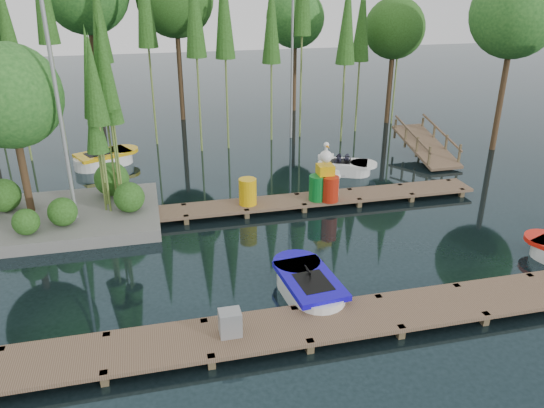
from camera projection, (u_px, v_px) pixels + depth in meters
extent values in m
plane|color=#18292E|center=(260.00, 245.00, 16.15)|extent=(90.00, 90.00, 0.00)
cube|color=brown|center=(302.00, 325.00, 12.03)|extent=(18.00, 1.50, 0.10)
cube|color=brown|center=(3.00, 358.00, 11.29)|extent=(0.16, 0.16, 0.50)
cube|color=brown|center=(105.00, 382.00, 10.63)|extent=(0.16, 0.16, 0.50)
cube|color=brown|center=(108.00, 343.00, 11.75)|extent=(0.16, 0.16, 0.50)
cube|color=brown|center=(212.00, 365.00, 11.09)|extent=(0.16, 0.16, 0.50)
cube|color=brown|center=(204.00, 329.00, 12.21)|extent=(0.16, 0.16, 0.50)
cube|color=brown|center=(310.00, 350.00, 11.55)|extent=(0.16, 0.16, 0.50)
cube|color=brown|center=(294.00, 317.00, 12.67)|extent=(0.16, 0.16, 0.50)
cube|color=brown|center=(400.00, 335.00, 12.01)|extent=(0.16, 0.16, 0.50)
cube|color=brown|center=(378.00, 305.00, 13.13)|extent=(0.16, 0.16, 0.50)
cube|color=brown|center=(484.00, 322.00, 12.47)|extent=(0.16, 0.16, 0.50)
cube|color=brown|center=(455.00, 293.00, 13.59)|extent=(0.16, 0.16, 0.50)
cube|color=brown|center=(528.00, 283.00, 14.05)|extent=(0.16, 0.16, 0.50)
cube|color=brown|center=(273.00, 203.00, 18.49)|extent=(15.00, 1.20, 0.10)
cube|color=brown|center=(57.00, 235.00, 16.63)|extent=(0.16, 0.16, 0.50)
cube|color=brown|center=(60.00, 223.00, 17.48)|extent=(0.16, 0.16, 0.50)
cube|color=brown|center=(123.00, 229.00, 17.06)|extent=(0.16, 0.16, 0.50)
cube|color=brown|center=(124.00, 217.00, 17.92)|extent=(0.16, 0.16, 0.50)
cube|color=brown|center=(187.00, 223.00, 17.49)|extent=(0.16, 0.16, 0.50)
cube|color=brown|center=(184.00, 211.00, 18.35)|extent=(0.16, 0.16, 0.50)
cube|color=brown|center=(247.00, 217.00, 17.93)|extent=(0.16, 0.16, 0.50)
cube|color=brown|center=(242.00, 206.00, 18.78)|extent=(0.16, 0.16, 0.50)
cube|color=brown|center=(304.00, 211.00, 18.36)|extent=(0.16, 0.16, 0.50)
cube|color=brown|center=(297.00, 200.00, 19.22)|extent=(0.16, 0.16, 0.50)
cube|color=brown|center=(359.00, 205.00, 18.79)|extent=(0.16, 0.16, 0.50)
cube|color=brown|center=(349.00, 195.00, 19.65)|extent=(0.16, 0.16, 0.50)
cube|color=brown|center=(411.00, 200.00, 19.23)|extent=(0.16, 0.16, 0.50)
cube|color=brown|center=(399.00, 191.00, 20.08)|extent=(0.16, 0.16, 0.50)
cube|color=brown|center=(461.00, 195.00, 19.66)|extent=(0.16, 0.16, 0.50)
cube|color=brown|center=(448.00, 186.00, 20.52)|extent=(0.16, 0.16, 0.50)
cube|color=slate|center=(63.00, 219.00, 17.47)|extent=(6.20, 4.20, 0.42)
sphere|color=#2D611E|center=(3.00, 195.00, 17.32)|extent=(1.10, 1.10, 1.10)
sphere|color=#2D611E|center=(63.00, 212.00, 16.36)|extent=(0.90, 0.90, 0.90)
sphere|color=#2D611E|center=(112.00, 179.00, 18.56)|extent=(1.20, 1.20, 1.20)
sphere|color=#2D611E|center=(26.00, 222.00, 15.81)|extent=(0.80, 0.80, 0.80)
sphere|color=#2D611E|center=(129.00, 197.00, 17.30)|extent=(1.00, 1.00, 1.00)
cylinder|color=#45301D|center=(22.00, 165.00, 16.89)|extent=(0.24, 0.24, 3.60)
sphere|color=#327128|center=(9.00, 96.00, 16.02)|extent=(3.20, 3.20, 3.20)
cylinder|color=olive|center=(108.00, 129.00, 17.24)|extent=(0.07, 0.07, 5.93)
cone|color=#2D611E|center=(100.00, 64.00, 16.41)|extent=(0.70, 0.70, 2.97)
cylinder|color=olive|center=(98.00, 135.00, 17.08)|extent=(0.07, 0.07, 5.66)
cone|color=#2D611E|center=(90.00, 72.00, 16.29)|extent=(0.70, 0.70, 2.83)
cylinder|color=olive|center=(116.00, 139.00, 17.44)|extent=(0.07, 0.07, 5.22)
cone|color=#2D611E|center=(109.00, 83.00, 16.71)|extent=(0.70, 0.70, 2.61)
cylinder|color=olive|center=(102.00, 142.00, 16.58)|extent=(0.07, 0.07, 5.53)
cone|color=#2D611E|center=(93.00, 79.00, 15.81)|extent=(0.70, 0.70, 2.76)
cylinder|color=olive|center=(100.00, 164.00, 16.96)|extent=(0.07, 0.07, 4.01)
cone|color=#2D611E|center=(94.00, 121.00, 16.40)|extent=(0.70, 0.70, 2.01)
cylinder|color=olive|center=(112.00, 127.00, 17.13)|extent=(0.07, 0.07, 6.11)
cone|color=#2D611E|center=(103.00, 59.00, 16.28)|extent=(0.70, 0.70, 3.05)
cylinder|color=#45301D|center=(503.00, 85.00, 23.83)|extent=(0.26, 0.26, 6.06)
sphere|color=#327128|center=(515.00, 13.00, 22.63)|extent=(3.81, 3.81, 3.81)
cylinder|color=#45301D|center=(390.00, 77.00, 28.57)|extent=(0.26, 0.26, 5.02)
sphere|color=#2D611E|center=(395.00, 28.00, 27.57)|extent=(3.16, 3.16, 3.16)
cylinder|color=#45301D|center=(294.00, 66.00, 31.23)|extent=(0.26, 0.26, 5.31)
sphere|color=#327128|center=(295.00, 18.00, 30.17)|extent=(3.34, 3.34, 3.34)
cylinder|color=#45301D|center=(179.00, 61.00, 28.96)|extent=(0.26, 0.26, 6.46)
cylinder|color=#45301D|center=(95.00, 60.00, 27.91)|extent=(0.26, 0.26, 6.85)
cylinder|color=olive|center=(16.00, 75.00, 22.05)|extent=(0.09, 0.09, 7.48)
cone|color=#2D611E|center=(6.00, 22.00, 21.22)|extent=(0.90, 0.90, 4.11)
cylinder|color=olive|center=(50.00, 45.00, 22.45)|extent=(0.09, 0.09, 9.66)
cylinder|color=olive|center=(104.00, 64.00, 24.18)|extent=(0.09, 0.09, 7.69)
cone|color=#2D611E|center=(98.00, 14.00, 23.33)|extent=(0.90, 0.90, 4.23)
cylinder|color=olive|center=(149.00, 49.00, 24.04)|extent=(0.09, 0.09, 8.99)
cylinder|color=olive|center=(197.00, 58.00, 23.14)|extent=(0.09, 0.09, 8.44)
cone|color=#2D611E|center=(194.00, 1.00, 22.20)|extent=(0.90, 0.90, 4.64)
cylinder|color=olive|center=(226.00, 59.00, 23.58)|extent=(0.09, 0.09, 8.22)
cone|color=#2D611E|center=(224.00, 4.00, 22.66)|extent=(0.90, 0.90, 4.52)
cylinder|color=olive|center=(271.00, 64.00, 25.01)|extent=(0.09, 0.09, 7.41)
cone|color=#2D611E|center=(271.00, 18.00, 24.19)|extent=(0.90, 0.90, 4.07)
cylinder|color=olive|center=(302.00, 37.00, 25.07)|extent=(0.09, 0.09, 9.77)
cylinder|color=olive|center=(345.00, 65.00, 24.79)|extent=(0.09, 0.09, 7.40)
cone|color=#2D611E|center=(347.00, 18.00, 23.96)|extent=(0.90, 0.90, 4.07)
cylinder|color=olive|center=(359.00, 62.00, 26.55)|extent=(0.09, 0.09, 7.14)
cone|color=#2D611E|center=(362.00, 20.00, 25.76)|extent=(0.90, 0.90, 3.93)
cylinder|color=olive|center=(399.00, 43.00, 27.70)|extent=(0.09, 0.09, 8.61)
cylinder|color=gray|center=(61.00, 123.00, 15.81)|extent=(0.12, 0.12, 7.00)
cylinder|color=gray|center=(292.00, 67.00, 25.43)|extent=(0.12, 0.12, 7.00)
cube|color=brown|center=(426.00, 146.00, 23.65)|extent=(1.50, 3.94, 0.95)
cube|color=brown|center=(429.00, 157.00, 22.06)|extent=(0.08, 0.08, 0.90)
cube|color=brown|center=(417.00, 147.00, 23.00)|extent=(0.08, 0.08, 0.90)
cube|color=brown|center=(406.00, 138.00, 23.94)|extent=(0.08, 0.08, 0.90)
cube|color=brown|center=(395.00, 129.00, 24.87)|extent=(0.08, 0.08, 0.90)
cube|color=brown|center=(413.00, 134.00, 23.27)|extent=(0.06, 3.54, 0.83)
cube|color=brown|center=(459.00, 155.00, 22.36)|extent=(0.08, 0.08, 0.90)
cube|color=brown|center=(446.00, 145.00, 23.30)|extent=(0.08, 0.08, 0.90)
cube|color=brown|center=(434.00, 136.00, 24.24)|extent=(0.08, 0.08, 0.90)
cube|color=brown|center=(422.00, 127.00, 25.17)|extent=(0.08, 0.08, 0.90)
cube|color=brown|center=(441.00, 132.00, 23.57)|extent=(0.06, 3.54, 0.83)
cube|color=white|center=(309.00, 291.00, 13.43)|extent=(1.36, 1.37, 0.57)
cylinder|color=white|center=(300.00, 278.00, 13.97)|extent=(1.36, 1.36, 0.57)
cylinder|color=white|center=(319.00, 304.00, 12.88)|extent=(1.36, 1.36, 0.57)
cube|color=#1307C0|center=(310.00, 280.00, 13.30)|extent=(1.47, 2.28, 0.15)
cylinder|color=#1307C0|center=(297.00, 263.00, 14.09)|extent=(1.38, 1.38, 0.15)
cube|color=black|center=(313.00, 283.00, 13.10)|extent=(0.87, 1.10, 0.06)
torus|color=black|center=(308.00, 270.00, 13.35)|extent=(0.18, 0.30, 0.28)
cube|color=white|center=(104.00, 161.00, 22.77)|extent=(1.69, 1.69, 0.58)
cylinder|color=white|center=(118.00, 158.00, 23.14)|extent=(1.68, 1.68, 0.58)
cylinder|color=white|center=(90.00, 164.00, 22.40)|extent=(1.68, 1.68, 0.58)
cube|color=#E2AA0B|center=(103.00, 154.00, 22.64)|extent=(2.53, 2.12, 0.15)
cylinder|color=#E2AA0B|center=(123.00, 150.00, 23.18)|extent=(1.72, 1.72, 0.15)
cube|color=black|center=(98.00, 154.00, 22.50)|extent=(1.27, 1.16, 0.06)
torus|color=black|center=(106.00, 149.00, 22.65)|extent=(0.33, 0.27, 0.28)
imported|color=#1E1E2D|center=(96.00, 149.00, 22.37)|extent=(0.56, 0.51, 1.02)
cube|color=white|center=(344.00, 169.00, 21.92)|extent=(1.45, 1.44, 0.50)
cylinder|color=white|center=(357.00, 170.00, 21.82)|extent=(1.44, 1.44, 0.50)
cylinder|color=white|center=(331.00, 168.00, 22.02)|extent=(1.44, 1.44, 0.50)
cube|color=white|center=(344.00, 163.00, 21.82)|extent=(2.18, 1.80, 0.13)
cylinder|color=white|center=(364.00, 164.00, 21.67)|extent=(1.47, 1.47, 0.13)
cube|color=black|center=(340.00, 162.00, 21.83)|extent=(1.09, 0.99, 0.05)
torus|color=black|center=(348.00, 159.00, 21.72)|extent=(0.28, 0.23, 0.24)
imported|color=#1E1E2D|center=(339.00, 157.00, 21.77)|extent=(0.44, 0.40, 0.81)
imported|color=#1E1E2D|center=(347.00, 157.00, 22.01)|extent=(0.35, 0.30, 0.61)
cube|color=gray|center=(230.00, 323.00, 11.54)|extent=(0.48, 0.41, 0.59)
cylinder|color=#E2AA0B|center=(248.00, 192.00, 18.10)|extent=(0.61, 0.61, 0.92)
cylinder|color=#0B6922|center=(317.00, 188.00, 18.45)|extent=(0.60, 0.60, 0.89)
cylinder|color=white|center=(331.00, 183.00, 18.84)|extent=(0.60, 0.60, 0.89)
cylinder|color=#B21F0C|center=(330.00, 189.00, 18.36)|extent=(0.60, 0.60, 0.89)
cube|color=#E2AA0B|center=(325.00, 170.00, 18.36)|extent=(0.55, 0.55, 0.35)
sphere|color=white|center=(326.00, 157.00, 18.17)|extent=(0.44, 0.44, 0.44)
cylinder|color=white|center=(326.00, 150.00, 18.07)|extent=(0.10, 0.10, 0.30)
sphere|color=white|center=(326.00, 145.00, 18.00)|extent=(0.20, 0.20, 0.20)
cone|color=orange|center=(328.00, 147.00, 17.84)|extent=(0.10, 0.30, 0.10)
cube|color=white|center=(326.00, 157.00, 18.17)|extent=(0.55, 0.06, 0.18)
cylinder|color=gray|center=(337.00, 187.00, 18.86)|extent=(0.10, 0.10, 0.63)
sphere|color=white|center=(338.00, 176.00, 18.69)|extent=(0.21, 0.21, 0.21)
cube|color=gray|center=(338.00, 176.00, 18.69)|extent=(0.52, 0.04, 0.04)
cone|color=orange|center=(339.00, 178.00, 18.58)|extent=(0.04, 0.10, 0.04)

